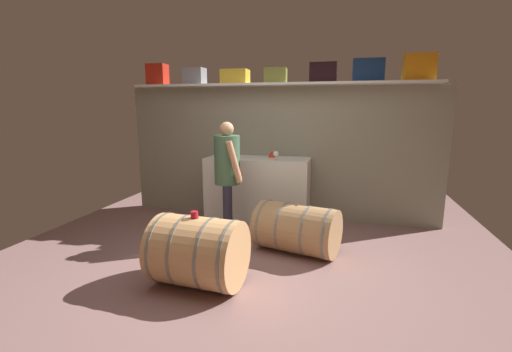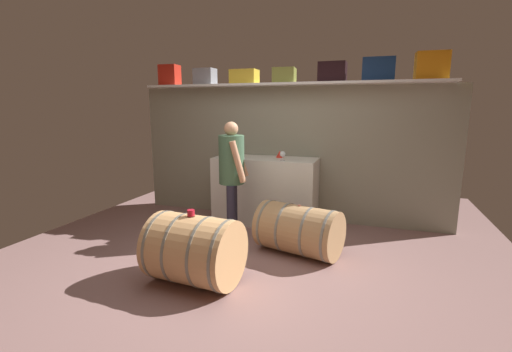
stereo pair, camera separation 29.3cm
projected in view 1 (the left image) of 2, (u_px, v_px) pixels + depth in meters
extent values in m
cube|color=#8B6764|center=(252.00, 258.00, 3.99)|extent=(5.87, 7.39, 0.02)
cube|color=gray|center=(278.00, 153.00, 5.30)|extent=(4.67, 0.10, 1.97)
cube|color=white|center=(277.00, 84.00, 4.96)|extent=(4.30, 0.40, 0.03)
cube|color=red|center=(158.00, 75.00, 5.37)|extent=(0.30, 0.25, 0.31)
cube|color=gray|center=(195.00, 76.00, 5.23)|extent=(0.31, 0.23, 0.24)
cube|color=yellow|center=(235.00, 77.00, 5.09)|extent=(0.38, 0.27, 0.20)
cube|color=olive|center=(276.00, 76.00, 4.94)|extent=(0.32, 0.32, 0.20)
cube|color=black|center=(324.00, 73.00, 4.78)|extent=(0.36, 0.28, 0.26)
cube|color=navy|center=(368.00, 70.00, 4.64)|extent=(0.40, 0.22, 0.29)
cube|color=orange|center=(419.00, 67.00, 4.49)|extent=(0.38, 0.25, 0.34)
cube|color=white|center=(258.00, 190.00, 5.11)|extent=(1.47, 0.59, 0.96)
cylinder|color=#B7BCB9|center=(218.00, 151.00, 5.02)|extent=(0.07, 0.07, 0.20)
sphere|color=#B7BCB9|center=(217.00, 143.00, 5.00)|extent=(0.07, 0.07, 0.07)
cylinder|color=#B7BCB9|center=(217.00, 140.00, 4.99)|extent=(0.03, 0.03, 0.07)
cylinder|color=white|center=(276.00, 160.00, 4.78)|extent=(0.07, 0.07, 0.00)
cylinder|color=white|center=(276.00, 158.00, 4.78)|extent=(0.01, 0.01, 0.06)
sphere|color=white|center=(276.00, 154.00, 4.77)|extent=(0.08, 0.08, 0.08)
sphere|color=maroon|center=(276.00, 155.00, 4.77)|extent=(0.05, 0.05, 0.05)
cone|color=red|center=(272.00, 154.00, 5.07)|extent=(0.11, 0.11, 0.09)
cylinder|color=tan|center=(198.00, 251.00, 3.30)|extent=(0.88, 0.72, 0.66)
cylinder|color=slate|center=(166.00, 247.00, 3.41)|extent=(0.08, 0.67, 0.67)
cylinder|color=slate|center=(186.00, 250.00, 3.34)|extent=(0.08, 0.67, 0.67)
cylinder|color=slate|center=(211.00, 253.00, 3.26)|extent=(0.08, 0.67, 0.67)
cylinder|color=slate|center=(232.00, 256.00, 3.19)|extent=(0.08, 0.67, 0.67)
cylinder|color=brown|center=(197.00, 217.00, 3.24)|extent=(0.04, 0.04, 0.01)
cylinder|color=tan|center=(297.00, 228.00, 4.07)|extent=(1.04, 0.78, 0.56)
cylinder|color=slate|center=(267.00, 223.00, 4.26)|extent=(0.18, 0.56, 0.57)
cylinder|color=slate|center=(285.00, 226.00, 4.14)|extent=(0.18, 0.56, 0.57)
cylinder|color=slate|center=(309.00, 231.00, 4.00)|extent=(0.18, 0.56, 0.57)
cylinder|color=slate|center=(329.00, 234.00, 3.89)|extent=(0.18, 0.56, 0.57)
cylinder|color=#964E40|center=(297.00, 205.00, 4.02)|extent=(0.04, 0.04, 0.01)
cylinder|color=red|center=(194.00, 214.00, 3.24)|extent=(0.07, 0.07, 0.06)
cylinder|color=#282739|center=(228.00, 215.00, 4.33)|extent=(0.11, 0.11, 0.73)
cylinder|color=#282739|center=(228.00, 209.00, 4.59)|extent=(0.11, 0.11, 0.73)
cylinder|color=#446B4D|center=(227.00, 160.00, 4.33)|extent=(0.32, 0.32, 0.60)
sphere|color=tan|center=(227.00, 129.00, 4.26)|extent=(0.17, 0.17, 0.17)
cylinder|color=tan|center=(234.00, 162.00, 4.16)|extent=(0.22, 0.13, 0.51)
cylinder|color=tan|center=(235.00, 158.00, 4.51)|extent=(0.24, 0.14, 0.51)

